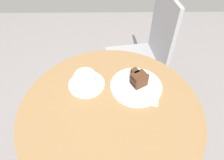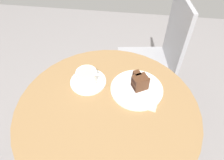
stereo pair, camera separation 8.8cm
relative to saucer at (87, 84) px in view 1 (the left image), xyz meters
name	(u,v)px [view 1 (the left image)]	position (x,y,z in m)	size (l,w,h in m)	color
cafe_table	(112,123)	(0.11, -0.13, -0.13)	(0.77, 0.77, 0.74)	olive
saucer	(87,84)	(0.00, 0.00, 0.00)	(0.17, 0.17, 0.01)	white
coffee_cup	(87,79)	(0.00, -0.01, 0.04)	(0.13, 0.09, 0.06)	white
teaspoon	(88,92)	(0.00, -0.05, 0.01)	(0.10, 0.07, 0.00)	silver
cake_plate	(137,86)	(0.23, -0.02, 0.00)	(0.23, 0.23, 0.01)	white
cake_slice	(139,79)	(0.23, 0.00, 0.04)	(0.08, 0.09, 0.07)	black
fork	(127,83)	(0.18, -0.01, 0.01)	(0.10, 0.13, 0.00)	silver
napkin	(140,90)	(0.24, -0.03, 0.00)	(0.19, 0.19, 0.00)	beige
cafe_chair	(148,49)	(0.37, 0.51, -0.20)	(0.43, 0.43, 0.93)	#9E9EA3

